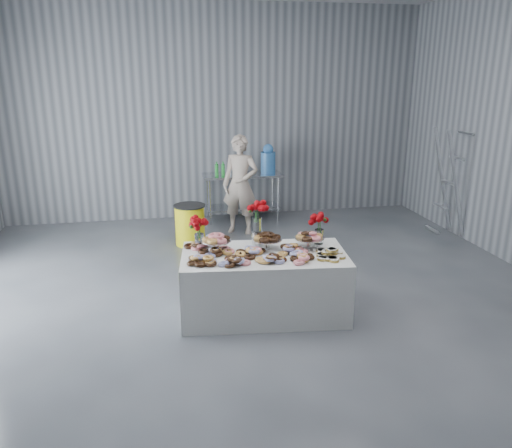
{
  "coord_description": "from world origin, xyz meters",
  "views": [
    {
      "loc": [
        -1.1,
        -5.13,
        2.76
      ],
      "look_at": [
        0.0,
        0.49,
        1.01
      ],
      "focal_mm": 35.0,
      "sensor_mm": 36.0,
      "label": 1
    }
  ],
  "objects_px": {
    "water_jug": "(268,160)",
    "stepladder": "(449,182)",
    "prep_table": "(242,188)",
    "person": "(240,185)",
    "trash_barrel": "(190,225)",
    "display_table": "(264,283)"
  },
  "relations": [
    {
      "from": "water_jug",
      "to": "prep_table",
      "type": "bearing_deg",
      "value": 180.0
    },
    {
      "from": "trash_barrel",
      "to": "stepladder",
      "type": "height_order",
      "value": "stepladder"
    },
    {
      "from": "trash_barrel",
      "to": "stepladder",
      "type": "xyz_separation_m",
      "value": [
        4.41,
        -0.37,
        0.61
      ]
    },
    {
      "from": "prep_table",
      "to": "water_jug",
      "type": "xyz_separation_m",
      "value": [
        0.5,
        -0.0,
        0.53
      ]
    },
    {
      "from": "trash_barrel",
      "to": "person",
      "type": "bearing_deg",
      "value": 27.62
    },
    {
      "from": "prep_table",
      "to": "stepladder",
      "type": "height_order",
      "value": "stepladder"
    },
    {
      "from": "stepladder",
      "to": "water_jug",
      "type": "bearing_deg",
      "value": 149.58
    },
    {
      "from": "water_jug",
      "to": "trash_barrel",
      "type": "xyz_separation_m",
      "value": [
        -1.6,
        -1.28,
        -0.81
      ]
    },
    {
      "from": "water_jug",
      "to": "trash_barrel",
      "type": "bearing_deg",
      "value": -141.42
    },
    {
      "from": "prep_table",
      "to": "stepladder",
      "type": "xyz_separation_m",
      "value": [
        3.31,
        -1.65,
        0.33
      ]
    },
    {
      "from": "prep_table",
      "to": "person",
      "type": "xyz_separation_m",
      "value": [
        -0.17,
        -0.79,
        0.25
      ]
    },
    {
      "from": "water_jug",
      "to": "person",
      "type": "height_order",
      "value": "person"
    },
    {
      "from": "prep_table",
      "to": "person",
      "type": "height_order",
      "value": "person"
    },
    {
      "from": "person",
      "to": "prep_table",
      "type": "bearing_deg",
      "value": 102.57
    },
    {
      "from": "water_jug",
      "to": "stepladder",
      "type": "relative_size",
      "value": 0.29
    },
    {
      "from": "water_jug",
      "to": "stepladder",
      "type": "distance_m",
      "value": 3.26
    },
    {
      "from": "prep_table",
      "to": "water_jug",
      "type": "height_order",
      "value": "water_jug"
    },
    {
      "from": "display_table",
      "to": "water_jug",
      "type": "distance_m",
      "value": 4.11
    },
    {
      "from": "water_jug",
      "to": "stepladder",
      "type": "height_order",
      "value": "stepladder"
    },
    {
      "from": "trash_barrel",
      "to": "stepladder",
      "type": "distance_m",
      "value": 4.46
    },
    {
      "from": "prep_table",
      "to": "stepladder",
      "type": "bearing_deg",
      "value": -26.49
    },
    {
      "from": "water_jug",
      "to": "trash_barrel",
      "type": "relative_size",
      "value": 0.82
    }
  ]
}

